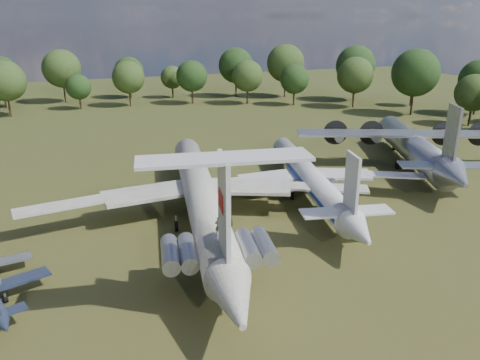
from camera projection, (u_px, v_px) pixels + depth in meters
name	position (u px, v px, depth m)	size (l,w,h in m)	color
ground	(180.00, 222.00, 58.88)	(300.00, 300.00, 0.00)	#203B13
il62_airliner	(201.00, 201.00, 58.06)	(43.66, 56.76, 5.57)	beige
tu104_jet	(309.00, 181.00, 66.53)	(34.05, 45.40, 4.54)	silver
an12_transport	(413.00, 151.00, 79.31)	(39.02, 43.61, 5.74)	#A5A7AD
person_on_il62	(219.00, 226.00, 42.39)	(0.67, 0.44, 1.82)	olive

